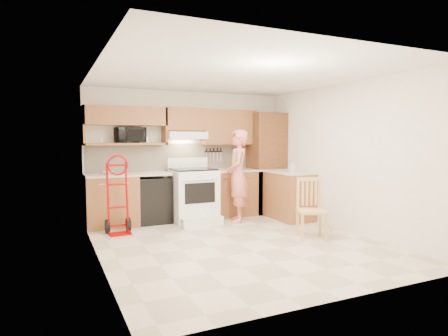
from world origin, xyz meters
TOP-DOWN VIEW (x-y plane):
  - floor at (0.00, 0.00)m, footprint 4.00×4.50m
  - ceiling at (0.00, 0.00)m, footprint 4.00×4.50m
  - wall_back at (0.00, 2.26)m, footprint 4.00×0.02m
  - wall_front at (0.00, -2.26)m, footprint 4.00×0.02m
  - wall_left at (-2.01, 0.00)m, footprint 0.02×4.50m
  - wall_right at (2.01, 0.00)m, footprint 0.02×4.50m
  - backsplash at (0.00, 2.23)m, footprint 3.92×0.03m
  - lower_cab_left at (-1.55, 1.95)m, footprint 0.90×0.60m
  - dishwasher at (-0.80, 1.95)m, footprint 0.60×0.60m
  - lower_cab_right at (0.83, 1.95)m, footprint 1.14×0.60m
  - countertop_left at (-1.25, 1.95)m, footprint 1.50×0.63m
  - countertop_right at (0.83, 1.95)m, footprint 1.14×0.63m
  - cab_return_right at (1.70, 1.15)m, footprint 0.60×1.00m
  - countertop_return at (1.70, 1.15)m, footprint 0.63×1.00m
  - pantry_tall at (1.65, 1.95)m, footprint 0.70×0.60m
  - upper_cab_left at (-1.25, 2.08)m, footprint 1.50×0.33m
  - upper_shelf_mw at (-1.25, 2.08)m, footprint 1.50×0.33m
  - upper_cab_center at (-0.12, 2.08)m, footprint 0.76×0.33m
  - upper_cab_right at (0.83, 2.08)m, footprint 1.14×0.33m
  - range_hood at (-0.12, 2.02)m, footprint 0.76×0.46m
  - knife_strip at (0.55, 2.21)m, footprint 0.40×0.05m
  - microwave at (-1.17, 2.08)m, footprint 0.55×0.41m
  - range at (-0.08, 1.65)m, footprint 0.81×1.06m
  - person at (0.67, 1.35)m, footprint 0.64×0.75m
  - hand_truck at (-1.53, 1.35)m, footprint 0.47×0.43m
  - dining_chair at (1.17, -0.25)m, footprint 0.58×0.60m
  - soap_bottle at (1.70, 1.05)m, footprint 0.10×0.10m
  - bowl at (-1.59, 1.95)m, footprint 0.21×0.21m

SIDE VIEW (x-z plane):
  - floor at x=0.00m, z-range -0.02..0.00m
  - dishwasher at x=-0.80m, z-range 0.00..0.85m
  - lower_cab_left at x=-1.55m, z-range 0.00..0.90m
  - lower_cab_right at x=0.83m, z-range 0.00..0.90m
  - cab_return_right at x=1.70m, z-range 0.00..0.90m
  - dining_chair at x=1.17m, z-range 0.00..0.95m
  - hand_truck at x=-1.53m, z-range 0.00..1.17m
  - range at x=-0.08m, z-range 0.00..1.19m
  - person at x=0.67m, z-range 0.00..1.74m
  - countertop_left at x=-1.25m, z-range 0.90..0.94m
  - countertop_right at x=0.83m, z-range 0.90..0.94m
  - countertop_return at x=1.70m, z-range 0.90..0.94m
  - bowl at x=-1.59m, z-range 0.94..0.99m
  - soap_bottle at x=1.70m, z-range 0.94..1.14m
  - pantry_tall at x=1.65m, z-range 0.00..2.10m
  - backsplash at x=0.00m, z-range 0.92..1.48m
  - knife_strip at x=0.55m, z-range 1.09..1.39m
  - wall_back at x=0.00m, z-range 0.00..2.50m
  - wall_front at x=0.00m, z-range 0.00..2.50m
  - wall_left at x=-2.01m, z-range 0.00..2.50m
  - wall_right at x=2.01m, z-range 0.00..2.50m
  - upper_shelf_mw at x=-1.25m, z-range 1.45..1.49m
  - range_hood at x=-0.12m, z-range 1.56..1.70m
  - microwave at x=-1.17m, z-range 1.49..1.77m
  - upper_cab_right at x=0.83m, z-range 1.45..2.15m
  - upper_cab_center at x=-0.12m, z-range 1.72..2.16m
  - upper_cab_left at x=-1.25m, z-range 1.81..2.15m
  - ceiling at x=0.00m, z-range 2.50..2.52m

